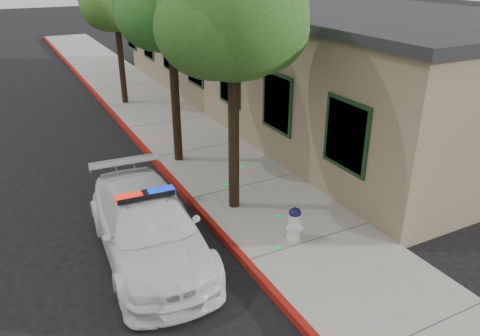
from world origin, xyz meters
The scene contains 9 objects.
ground centered at (0.00, 0.00, 0.00)m, with size 120.00×120.00×0.00m, color black.
sidewalk centered at (1.60, 3.00, 0.07)m, with size 3.20×60.00×0.15m, color gray.
red_curb centered at (0.06, 3.00, 0.08)m, with size 0.14×60.00×0.16m, color maroon.
clapboard_building centered at (6.69, 9.00, 2.13)m, with size 7.30×20.89×4.24m.
police_car centered at (-1.52, 1.28, 0.68)m, with size 2.19×4.79×1.48m.
fire_hydrant centered at (1.33, 0.23, 0.53)m, with size 0.44×0.38×0.76m.
street_tree_near centered at (0.88, 2.14, 4.44)m, with size 3.45×3.14×5.75m.
street_tree_mid centered at (0.71, 5.52, 4.42)m, with size 3.07×2.99×5.66m.
street_tree_far centered at (0.91, 12.22, 4.05)m, with size 2.90×2.74×5.19m.
Camera 1 is at (-3.63, -6.79, 5.65)m, focal length 34.96 mm.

